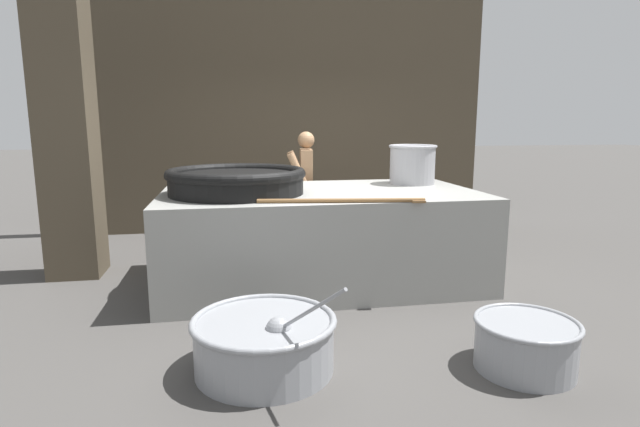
% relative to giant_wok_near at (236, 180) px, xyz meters
% --- Properties ---
extents(ground_plane, '(60.00, 60.00, 0.00)m').
position_rel_giant_wok_near_xyz_m(ground_plane, '(0.87, 0.08, -1.12)').
color(ground_plane, '#474442').
extents(back_wall, '(6.33, 0.24, 4.35)m').
position_rel_giant_wok_near_xyz_m(back_wall, '(0.87, 2.94, 1.06)').
color(back_wall, '#4C4233').
rests_on(back_wall, ground_plane).
extents(support_pillar, '(0.54, 0.54, 4.35)m').
position_rel_giant_wok_near_xyz_m(support_pillar, '(-1.77, 0.77, 1.06)').
color(support_pillar, '#4C4233').
rests_on(support_pillar, ground_plane).
extents(hearth_platform, '(3.28, 1.86, 0.98)m').
position_rel_giant_wok_near_xyz_m(hearth_platform, '(0.87, 0.08, -0.63)').
color(hearth_platform, gray).
rests_on(hearth_platform, ground_plane).
extents(giant_wok_near, '(1.40, 1.40, 0.26)m').
position_rel_giant_wok_near_xyz_m(giant_wok_near, '(0.00, 0.00, 0.00)').
color(giant_wok_near, black).
rests_on(giant_wok_near, hearth_platform).
extents(stock_pot, '(0.56, 0.56, 0.46)m').
position_rel_giant_wok_near_xyz_m(stock_pot, '(2.05, 0.50, 0.10)').
color(stock_pot, '#9E9EA3').
rests_on(stock_pot, hearth_platform).
extents(stirring_paddle, '(1.51, 0.28, 0.04)m').
position_rel_giant_wok_near_xyz_m(stirring_paddle, '(0.98, -0.76, -0.12)').
color(stirring_paddle, brown).
rests_on(stirring_paddle, hearth_platform).
extents(cook, '(0.39, 0.60, 1.58)m').
position_rel_giant_wok_near_xyz_m(cook, '(0.92, 1.40, -0.27)').
color(cook, '#9E7551').
rests_on(cook, ground_plane).
extents(prep_bowl_vegetables, '(1.00, 1.19, 0.79)m').
position_rel_giant_wok_near_xyz_m(prep_bowl_vegetables, '(0.13, -1.84, -0.91)').
color(prep_bowl_vegetables, gray).
rests_on(prep_bowl_vegetables, ground_plane).
extents(prep_bowl_meat, '(0.71, 0.71, 0.36)m').
position_rel_giant_wok_near_xyz_m(prep_bowl_meat, '(1.90, -2.15, -0.92)').
color(prep_bowl_meat, gray).
rests_on(prep_bowl_meat, ground_plane).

